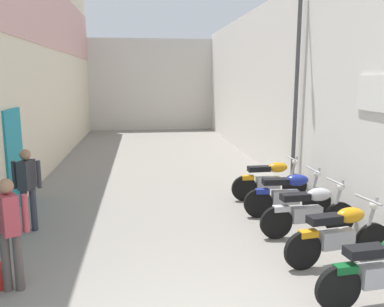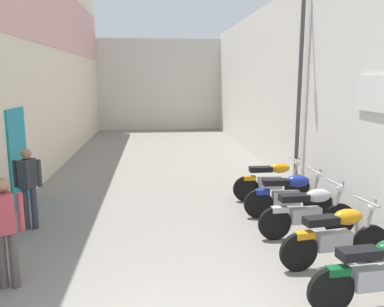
{
  "view_description": "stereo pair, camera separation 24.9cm",
  "coord_description": "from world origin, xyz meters",
  "px_view_note": "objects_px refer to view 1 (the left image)",
  "views": [
    {
      "loc": [
        -0.56,
        -3.48,
        2.86
      ],
      "look_at": [
        0.44,
        4.53,
        1.34
      ],
      "focal_mm": 37.71,
      "sensor_mm": 36.0,
      "label": 1
    },
    {
      "loc": [
        -0.31,
        -3.51,
        2.86
      ],
      "look_at": [
        0.44,
        4.53,
        1.34
      ],
      "focal_mm": 37.71,
      "sensor_mm": 36.0,
      "label": 2
    }
  ],
  "objects_px": {
    "motorcycle_fifth": "(270,179)",
    "street_lamp": "(294,75)",
    "pedestrian_mid_alley": "(27,184)",
    "motorcycle_fourth": "(288,193)",
    "motorcycle_third": "(309,210)",
    "motorcycle_nearest": "(384,268)",
    "pedestrian_by_doorway": "(9,226)",
    "motorcycle_second": "(340,233)"
  },
  "relations": [
    {
      "from": "motorcycle_fifth",
      "to": "street_lamp",
      "type": "distance_m",
      "value": 2.6
    },
    {
      "from": "pedestrian_mid_alley",
      "to": "street_lamp",
      "type": "bearing_deg",
      "value": 18.91
    },
    {
      "from": "motorcycle_fourth",
      "to": "street_lamp",
      "type": "height_order",
      "value": "street_lamp"
    },
    {
      "from": "motorcycle_third",
      "to": "pedestrian_mid_alley",
      "type": "xyz_separation_m",
      "value": [
        -5.13,
        0.91,
        0.42
      ]
    },
    {
      "from": "motorcycle_nearest",
      "to": "pedestrian_by_doorway",
      "type": "distance_m",
      "value": 4.89
    },
    {
      "from": "motorcycle_second",
      "to": "street_lamp",
      "type": "xyz_separation_m",
      "value": [
        0.71,
        4.05,
        2.41
      ]
    },
    {
      "from": "motorcycle_second",
      "to": "motorcycle_third",
      "type": "relative_size",
      "value": 0.99
    },
    {
      "from": "motorcycle_fifth",
      "to": "motorcycle_fourth",
      "type": "bearing_deg",
      "value": -90.0
    },
    {
      "from": "street_lamp",
      "to": "motorcycle_third",
      "type": "bearing_deg",
      "value": -103.61
    },
    {
      "from": "street_lamp",
      "to": "pedestrian_mid_alley",
      "type": "bearing_deg",
      "value": -161.09
    },
    {
      "from": "motorcycle_nearest",
      "to": "motorcycle_fifth",
      "type": "bearing_deg",
      "value": 90.0
    },
    {
      "from": "motorcycle_second",
      "to": "motorcycle_fourth",
      "type": "relative_size",
      "value": 0.99
    },
    {
      "from": "motorcycle_nearest",
      "to": "street_lamp",
      "type": "bearing_deg",
      "value": 82.3
    },
    {
      "from": "motorcycle_nearest",
      "to": "pedestrian_mid_alley",
      "type": "bearing_deg",
      "value": 147.92
    },
    {
      "from": "motorcycle_fourth",
      "to": "street_lamp",
      "type": "bearing_deg",
      "value": 69.08
    },
    {
      "from": "motorcycle_nearest",
      "to": "street_lamp",
      "type": "height_order",
      "value": "street_lamp"
    },
    {
      "from": "motorcycle_nearest",
      "to": "pedestrian_mid_alley",
      "type": "distance_m",
      "value": 6.07
    },
    {
      "from": "motorcycle_second",
      "to": "street_lamp",
      "type": "relative_size",
      "value": 0.37
    },
    {
      "from": "motorcycle_nearest",
      "to": "motorcycle_fifth",
      "type": "distance_m",
      "value": 4.57
    },
    {
      "from": "motorcycle_second",
      "to": "motorcycle_fourth",
      "type": "bearing_deg",
      "value": 90.0
    },
    {
      "from": "motorcycle_fifth",
      "to": "motorcycle_third",
      "type": "bearing_deg",
      "value": -90.0
    },
    {
      "from": "motorcycle_fifth",
      "to": "pedestrian_by_doorway",
      "type": "xyz_separation_m",
      "value": [
        -4.77,
        -3.6,
        0.42
      ]
    },
    {
      "from": "motorcycle_fifth",
      "to": "street_lamp",
      "type": "bearing_deg",
      "value": 42.59
    },
    {
      "from": "pedestrian_by_doorway",
      "to": "street_lamp",
      "type": "xyz_separation_m",
      "value": [
        5.48,
        4.25,
        2.0
      ]
    },
    {
      "from": "motorcycle_nearest",
      "to": "motorcycle_fourth",
      "type": "relative_size",
      "value": 1.0
    },
    {
      "from": "motorcycle_second",
      "to": "motorcycle_third",
      "type": "height_order",
      "value": "same"
    },
    {
      "from": "pedestrian_by_doorway",
      "to": "pedestrian_mid_alley",
      "type": "height_order",
      "value": "same"
    },
    {
      "from": "motorcycle_fourth",
      "to": "motorcycle_nearest",
      "type": "bearing_deg",
      "value": -90.0
    },
    {
      "from": "motorcycle_third",
      "to": "pedestrian_mid_alley",
      "type": "height_order",
      "value": "pedestrian_mid_alley"
    },
    {
      "from": "motorcycle_fourth",
      "to": "pedestrian_mid_alley",
      "type": "distance_m",
      "value": 5.15
    },
    {
      "from": "motorcycle_fourth",
      "to": "motorcycle_fifth",
      "type": "distance_m",
      "value": 1.2
    },
    {
      "from": "pedestrian_mid_alley",
      "to": "motorcycle_second",
      "type": "bearing_deg",
      "value": -21.8
    },
    {
      "from": "motorcycle_nearest",
      "to": "motorcycle_third",
      "type": "bearing_deg",
      "value": 90.0
    },
    {
      "from": "motorcycle_second",
      "to": "pedestrian_mid_alley",
      "type": "relative_size",
      "value": 1.17
    },
    {
      "from": "motorcycle_third",
      "to": "pedestrian_mid_alley",
      "type": "bearing_deg",
      "value": 169.94
    },
    {
      "from": "motorcycle_second",
      "to": "pedestrian_by_doorway",
      "type": "xyz_separation_m",
      "value": [
        -4.77,
        -0.2,
        0.42
      ]
    },
    {
      "from": "pedestrian_by_doorway",
      "to": "pedestrian_mid_alley",
      "type": "relative_size",
      "value": 1.0
    },
    {
      "from": "pedestrian_by_doorway",
      "to": "motorcycle_fourth",
      "type": "bearing_deg",
      "value": 26.77
    },
    {
      "from": "motorcycle_third",
      "to": "motorcycle_fourth",
      "type": "height_order",
      "value": "same"
    },
    {
      "from": "motorcycle_third",
      "to": "motorcycle_fifth",
      "type": "relative_size",
      "value": 1.0
    },
    {
      "from": "pedestrian_by_doorway",
      "to": "street_lamp",
      "type": "relative_size",
      "value": 0.31
    },
    {
      "from": "motorcycle_fourth",
      "to": "motorcycle_fifth",
      "type": "bearing_deg",
      "value": 90.0
    }
  ]
}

